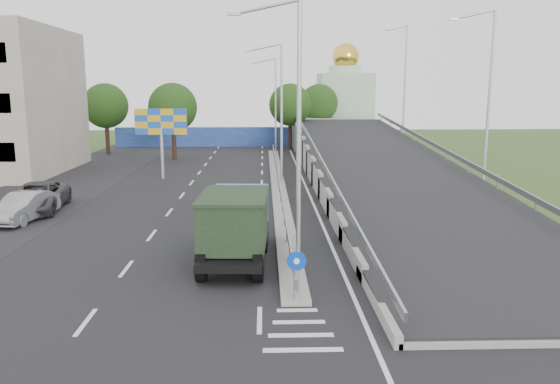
{
  "coord_description": "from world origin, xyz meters",
  "views": [
    {
      "loc": [
        -1.04,
        -14.75,
        7.04
      ],
      "look_at": [
        -0.28,
        10.65,
        2.2
      ],
      "focal_mm": 35.0,
      "sensor_mm": 36.0,
      "label": 1
    }
  ],
  "objects_px": {
    "lamp_post_near": "(294,121)",
    "lamp_post_far": "(274,100)",
    "sign_bollard": "(296,276)",
    "parked_car_b": "(24,207)",
    "church": "(345,101)",
    "lamp_post_mid": "(279,105)",
    "billboard": "(161,126)",
    "parked_car_c": "(37,197)",
    "dump_truck": "(236,222)"
  },
  "relations": [
    {
      "from": "sign_bollard",
      "to": "church",
      "type": "relative_size",
      "value": 0.12
    },
    {
      "from": "lamp_post_near",
      "to": "parked_car_b",
      "type": "distance_m",
      "value": 17.07
    },
    {
      "from": "lamp_post_mid",
      "to": "parked_car_c",
      "type": "bearing_deg",
      "value": -146.74
    },
    {
      "from": "church",
      "to": "lamp_post_mid",
      "type": "bearing_deg",
      "value": -106.22
    },
    {
      "from": "billboard",
      "to": "parked_car_b",
      "type": "height_order",
      "value": "billboard"
    },
    {
      "from": "church",
      "to": "parked_car_b",
      "type": "relative_size",
      "value": 2.93
    },
    {
      "from": "church",
      "to": "parked_car_c",
      "type": "bearing_deg",
      "value": -119.16
    },
    {
      "from": "sign_bollard",
      "to": "parked_car_b",
      "type": "distance_m",
      "value": 18.47
    },
    {
      "from": "church",
      "to": "dump_truck",
      "type": "xyz_separation_m",
      "value": [
        -12.19,
        -52.86,
        -3.67
      ]
    },
    {
      "from": "lamp_post_near",
      "to": "billboard",
      "type": "height_order",
      "value": "lamp_post_near"
    },
    {
      "from": "dump_truck",
      "to": "parked_car_c",
      "type": "relative_size",
      "value": 1.15
    },
    {
      "from": "sign_bollard",
      "to": "parked_car_b",
      "type": "height_order",
      "value": "sign_bollard"
    },
    {
      "from": "lamp_post_near",
      "to": "parked_car_b",
      "type": "relative_size",
      "value": 2.14
    },
    {
      "from": "church",
      "to": "parked_car_c",
      "type": "distance_m",
      "value": 49.89
    },
    {
      "from": "sign_bollard",
      "to": "lamp_post_far",
      "type": "bearing_deg",
      "value": 89.86
    },
    {
      "from": "lamp_post_far",
      "to": "parked_car_c",
      "type": "xyz_separation_m",
      "value": [
        -14.32,
        -29.39,
        -4.98
      ]
    },
    {
      "from": "sign_bollard",
      "to": "lamp_post_mid",
      "type": "bearing_deg",
      "value": 89.74
    },
    {
      "from": "lamp_post_far",
      "to": "billboard",
      "type": "height_order",
      "value": "lamp_post_far"
    },
    {
      "from": "lamp_post_near",
      "to": "lamp_post_far",
      "type": "xyz_separation_m",
      "value": [
        0.0,
        40.0,
        0.0
      ]
    },
    {
      "from": "parked_car_c",
      "to": "parked_car_b",
      "type": "bearing_deg",
      "value": -89.58
    },
    {
      "from": "lamp_post_mid",
      "to": "parked_car_c",
      "type": "relative_size",
      "value": 1.7
    },
    {
      "from": "lamp_post_near",
      "to": "billboard",
      "type": "distance_m",
      "value": 23.87
    },
    {
      "from": "sign_bollard",
      "to": "church",
      "type": "bearing_deg",
      "value": 80.19
    },
    {
      "from": "lamp_post_mid",
      "to": "lamp_post_near",
      "type": "bearing_deg",
      "value": -90.0
    },
    {
      "from": "lamp_post_mid",
      "to": "church",
      "type": "distance_m",
      "value": 35.41
    },
    {
      "from": "lamp_post_near",
      "to": "lamp_post_far",
      "type": "bearing_deg",
      "value": 90.0
    },
    {
      "from": "lamp_post_far",
      "to": "church",
      "type": "xyz_separation_m",
      "value": [
        9.89,
        14.0,
        -0.5
      ]
    },
    {
      "from": "lamp_post_near",
      "to": "sign_bollard",
      "type": "bearing_deg",
      "value": -91.64
    },
    {
      "from": "lamp_post_mid",
      "to": "parked_car_c",
      "type": "height_order",
      "value": "lamp_post_mid"
    },
    {
      "from": "church",
      "to": "parked_car_c",
      "type": "height_order",
      "value": "church"
    },
    {
      "from": "lamp_post_mid",
      "to": "lamp_post_far",
      "type": "bearing_deg",
      "value": 90.0
    },
    {
      "from": "lamp_post_near",
      "to": "dump_truck",
      "type": "distance_m",
      "value": 4.9
    },
    {
      "from": "parked_car_b",
      "to": "parked_car_c",
      "type": "height_order",
      "value": "parked_car_c"
    },
    {
      "from": "sign_bollard",
      "to": "dump_truck",
      "type": "bearing_deg",
      "value": 113.8
    },
    {
      "from": "lamp_post_near",
      "to": "lamp_post_far",
      "type": "relative_size",
      "value": 1.0
    },
    {
      "from": "lamp_post_near",
      "to": "church",
      "type": "relative_size",
      "value": 0.73
    },
    {
      "from": "lamp_post_far",
      "to": "parked_car_b",
      "type": "distance_m",
      "value": 35.06
    },
    {
      "from": "lamp_post_near",
      "to": "dump_truck",
      "type": "bearing_deg",
      "value": 153.61
    },
    {
      "from": "parked_car_b",
      "to": "parked_car_c",
      "type": "bearing_deg",
      "value": 105.43
    },
    {
      "from": "lamp_post_mid",
      "to": "parked_car_b",
      "type": "height_order",
      "value": "lamp_post_mid"
    },
    {
      "from": "sign_bollard",
      "to": "lamp_post_near",
      "type": "height_order",
      "value": "lamp_post_near"
    },
    {
      "from": "lamp_post_near",
      "to": "lamp_post_far",
      "type": "height_order",
      "value": "same"
    },
    {
      "from": "lamp_post_mid",
      "to": "dump_truck",
      "type": "distance_m",
      "value": 19.45
    },
    {
      "from": "parked_car_c",
      "to": "sign_bollard",
      "type": "bearing_deg",
      "value": -51.58
    },
    {
      "from": "billboard",
      "to": "parked_car_c",
      "type": "distance_m",
      "value": 12.97
    },
    {
      "from": "church",
      "to": "billboard",
      "type": "bearing_deg",
      "value": -120.7
    },
    {
      "from": "lamp_post_far",
      "to": "lamp_post_near",
      "type": "bearing_deg",
      "value": -90.0
    },
    {
      "from": "lamp_post_mid",
      "to": "church",
      "type": "xyz_separation_m",
      "value": [
        9.89,
        34.0,
        -0.5
      ]
    },
    {
      "from": "dump_truck",
      "to": "lamp_post_far",
      "type": "bearing_deg",
      "value": 89.21
    },
    {
      "from": "lamp_post_far",
      "to": "parked_car_b",
      "type": "xyz_separation_m",
      "value": [
        -14.05,
        -31.72,
        -5.03
      ]
    }
  ]
}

